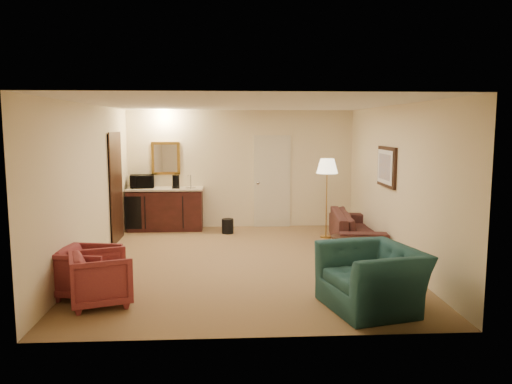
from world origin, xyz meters
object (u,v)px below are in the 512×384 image
rose_chair_near (88,269)px  coffee_table (351,247)px  wetbar_cabinet (166,209)px  floor_lamp (327,198)px  teal_armchair (372,268)px  waste_bin (228,226)px  microwave (142,180)px  sofa (356,223)px  rose_chair_far (101,276)px  coffee_maker (176,182)px

rose_chair_near → coffee_table: (3.95, 1.65, -0.17)m
wetbar_cabinet → floor_lamp: size_ratio=1.02×
teal_armchair → wetbar_cabinet: bearing=-161.7°
waste_bin → microwave: size_ratio=0.61×
wetbar_cabinet → rose_chair_near: bearing=-96.7°
rose_chair_near → waste_bin: 4.26m
wetbar_cabinet → sofa: size_ratio=0.77×
sofa → coffee_table: bearing=167.5°
rose_chair_far → microwave: bearing=-15.4°
teal_armchair → rose_chair_near: teal_armchair is taller
teal_armchair → coffee_table: 2.34m
sofa → waste_bin: size_ratio=6.93×
coffee_table → waste_bin: size_ratio=2.27×
rose_chair_far → wetbar_cabinet: bearing=-21.6°
floor_lamp → wetbar_cabinet: bearing=164.1°
rose_chair_near → coffee_maker: 4.34m
rose_chair_far → waste_bin: (1.60, 4.15, -0.22)m
sofa → coffee_table: sofa is taller
rose_chair_near → coffee_maker: size_ratio=2.57×
coffee_table → coffee_maker: (-3.21, 2.57, 0.86)m
waste_bin → floor_lamp: bearing=-14.2°
floor_lamp → microwave: (-3.85, 1.01, 0.29)m
teal_armchair → rose_chair_far: bearing=-109.6°
wetbar_cabinet → waste_bin: (1.35, -0.45, -0.31)m
floor_lamp → sofa: bearing=-55.4°
coffee_table → waste_bin: bearing=134.0°
teal_armchair → microwave: microwave is taller
wetbar_cabinet → floor_lamp: 3.50m
wetbar_cabinet → rose_chair_near: size_ratio=2.23×
coffee_table → waste_bin: 3.02m
wetbar_cabinet → waste_bin: bearing=-18.3°
coffee_table → microwave: (-3.95, 2.69, 0.89)m
teal_armchair → rose_chair_near: (-3.63, 0.64, -0.15)m
teal_armchair → rose_chair_far: 3.40m
sofa → rose_chair_near: (-4.30, -2.67, -0.05)m
rose_chair_far → microwave: (-0.25, 4.66, 0.72)m
wetbar_cabinet → coffee_maker: 0.65m
coffee_table → floor_lamp: floor_lamp is taller
rose_chair_near → coffee_maker: bearing=0.1°
coffee_maker → wetbar_cabinet: bearing=151.7°
coffee_table → floor_lamp: size_ratio=0.43×
coffee_maker → rose_chair_far: bearing=-112.3°
rose_chair_near → waste_bin: rose_chair_near is taller
floor_lamp → waste_bin: (-2.00, 0.50, -0.65)m
wetbar_cabinet → rose_chair_far: 4.61m
coffee_table → waste_bin: coffee_table is taller
floor_lamp → rose_chair_far: bearing=-134.6°
teal_armchair → coffee_maker: coffee_maker is taller
sofa → wetbar_cabinet: bearing=73.5°
rose_chair_near → coffee_table: 4.29m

